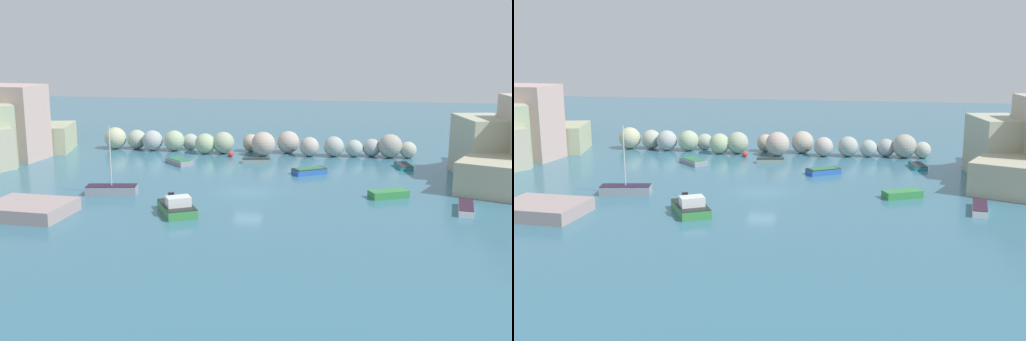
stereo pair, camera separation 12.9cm
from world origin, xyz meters
TOP-DOWN VIEW (x-y plane):
  - cove_water at (0.00, 0.00)m, footprint 160.00×160.00m
  - rock_breakwater at (-3.05, 18.76)m, footprint 37.46×4.83m
  - stone_dock at (-15.63, -9.98)m, footprint 6.54×5.49m
  - channel_buoy at (-4.82, 16.17)m, footprint 0.59×0.59m
  - moored_boat_0 at (12.41, 0.18)m, footprint 3.64×2.71m
  - moored_boat_1 at (-4.34, -7.58)m, footprint 4.19×5.06m
  - moored_boat_2 at (14.49, 13.00)m, footprint 1.91×3.15m
  - moored_boat_3 at (-9.54, 11.28)m, footprint 3.64×3.73m
  - moored_boat_4 at (-1.35, 13.27)m, footprint 3.20×1.67m
  - moored_boat_5 at (-11.75, -2.60)m, footprint 4.62×2.24m
  - moored_boat_6 at (18.37, -3.34)m, footprint 1.69×4.21m
  - moored_boat_7 at (4.86, 8.55)m, footprint 3.65×3.14m

SIDE VIEW (x-z plane):
  - cove_water at x=0.00m, z-range 0.00..0.00m
  - moored_boat_2 at x=14.49m, z-range 0.00..0.44m
  - moored_boat_4 at x=-1.35m, z-range 0.00..0.50m
  - moored_boat_3 at x=-9.54m, z-range -0.01..0.57m
  - moored_boat_6 at x=18.37m, z-range 0.00..0.57m
  - channel_buoy at x=-4.82m, z-range 0.00..0.59m
  - moored_boat_0 at x=12.41m, z-range 0.00..0.63m
  - moored_boat_7 at x=4.86m, z-range 0.01..0.63m
  - moored_boat_5 at x=-11.75m, z-range -2.63..3.52m
  - moored_boat_1 at x=-4.34m, z-range -0.22..1.26m
  - stone_dock at x=-15.63m, z-range 0.00..1.05m
  - rock_breakwater at x=-3.05m, z-range -0.17..2.61m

